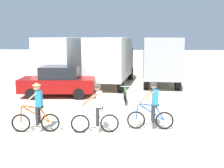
{
  "coord_description": "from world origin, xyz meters",
  "views": [
    {
      "loc": [
        1.0,
        -9.7,
        3.41
      ],
      "look_at": [
        -0.08,
        3.18,
        1.1
      ],
      "focal_mm": 42.52,
      "sensor_mm": 36.0,
      "label": 1
    }
  ],
  "objects_px": {
    "box_truck_white_box": "(112,59)",
    "cyclist_cowboy_hat": "(96,110)",
    "bicycle_spare": "(125,95)",
    "sedan_parked": "(58,81)",
    "box_truck_grey_hauler": "(160,58)",
    "box_truck_avon_van": "(68,58)",
    "cyclist_orange_shirt": "(37,109)",
    "cyclist_near_camera": "(152,107)"
  },
  "relations": [
    {
      "from": "box_truck_grey_hauler",
      "to": "sedan_parked",
      "type": "xyz_separation_m",
      "value": [
        -6.21,
        -4.8,
        -0.99
      ]
    },
    {
      "from": "box_truck_grey_hauler",
      "to": "cyclist_orange_shirt",
      "type": "bearing_deg",
      "value": -116.86
    },
    {
      "from": "box_truck_grey_hauler",
      "to": "box_truck_white_box",
      "type": "bearing_deg",
      "value": -166.0
    },
    {
      "from": "cyclist_orange_shirt",
      "to": "cyclist_near_camera",
      "type": "distance_m",
      "value": 4.2
    },
    {
      "from": "box_truck_avon_van",
      "to": "box_truck_grey_hauler",
      "type": "bearing_deg",
      "value": 6.35
    },
    {
      "from": "box_truck_grey_hauler",
      "to": "cyclist_orange_shirt",
      "type": "xyz_separation_m",
      "value": [
        -5.34,
        -10.55,
        -1.03
      ]
    },
    {
      "from": "cyclist_orange_shirt",
      "to": "cyclist_cowboy_hat",
      "type": "height_order",
      "value": "same"
    },
    {
      "from": "cyclist_orange_shirt",
      "to": "cyclist_cowboy_hat",
      "type": "distance_m",
      "value": 2.15
    },
    {
      "from": "box_truck_grey_hauler",
      "to": "sedan_parked",
      "type": "bearing_deg",
      "value": -142.29
    },
    {
      "from": "box_truck_grey_hauler",
      "to": "sedan_parked",
      "type": "relative_size",
      "value": 1.57
    },
    {
      "from": "box_truck_grey_hauler",
      "to": "cyclist_near_camera",
      "type": "distance_m",
      "value": 10.03
    },
    {
      "from": "cyclist_near_camera",
      "to": "box_truck_avon_van",
      "type": "bearing_deg",
      "value": 120.49
    },
    {
      "from": "bicycle_spare",
      "to": "cyclist_orange_shirt",
      "type": "bearing_deg",
      "value": -122.98
    },
    {
      "from": "box_truck_avon_van",
      "to": "box_truck_grey_hauler",
      "type": "distance_m",
      "value": 6.63
    },
    {
      "from": "cyclist_orange_shirt",
      "to": "cyclist_near_camera",
      "type": "bearing_deg",
      "value": 8.76
    },
    {
      "from": "sedan_parked",
      "to": "cyclist_orange_shirt",
      "type": "bearing_deg",
      "value": -81.43
    },
    {
      "from": "box_truck_white_box",
      "to": "cyclist_cowboy_hat",
      "type": "distance_m",
      "value": 9.63
    },
    {
      "from": "cyclist_orange_shirt",
      "to": "bicycle_spare",
      "type": "bearing_deg",
      "value": 57.02
    },
    {
      "from": "box_truck_avon_van",
      "to": "cyclist_cowboy_hat",
      "type": "bearing_deg",
      "value": -70.69
    },
    {
      "from": "box_truck_avon_van",
      "to": "sedan_parked",
      "type": "height_order",
      "value": "box_truck_avon_van"
    },
    {
      "from": "box_truck_white_box",
      "to": "box_truck_avon_van",
      "type": "bearing_deg",
      "value": 177.61
    },
    {
      "from": "cyclist_cowboy_hat",
      "to": "cyclist_near_camera",
      "type": "height_order",
      "value": "same"
    },
    {
      "from": "box_truck_avon_van",
      "to": "bicycle_spare",
      "type": "bearing_deg",
      "value": -50.57
    },
    {
      "from": "box_truck_grey_hauler",
      "to": "cyclist_orange_shirt",
      "type": "height_order",
      "value": "box_truck_grey_hauler"
    },
    {
      "from": "sedan_parked",
      "to": "cyclist_near_camera",
      "type": "relative_size",
      "value": 2.39
    },
    {
      "from": "cyclist_orange_shirt",
      "to": "cyclist_near_camera",
      "type": "height_order",
      "value": "same"
    },
    {
      "from": "cyclist_near_camera",
      "to": "box_truck_white_box",
      "type": "bearing_deg",
      "value": 104.13
    },
    {
      "from": "bicycle_spare",
      "to": "box_truck_white_box",
      "type": "bearing_deg",
      "value": 102.66
    },
    {
      "from": "box_truck_white_box",
      "to": "cyclist_orange_shirt",
      "type": "height_order",
      "value": "box_truck_white_box"
    },
    {
      "from": "box_truck_white_box",
      "to": "cyclist_orange_shirt",
      "type": "distance_m",
      "value": 9.92
    },
    {
      "from": "sedan_parked",
      "to": "cyclist_orange_shirt",
      "type": "distance_m",
      "value": 5.81
    },
    {
      "from": "box_truck_avon_van",
      "to": "cyclist_near_camera",
      "type": "height_order",
      "value": "box_truck_avon_van"
    },
    {
      "from": "bicycle_spare",
      "to": "sedan_parked",
      "type": "bearing_deg",
      "value": 163.94
    },
    {
      "from": "box_truck_grey_hauler",
      "to": "cyclist_cowboy_hat",
      "type": "height_order",
      "value": "box_truck_grey_hauler"
    },
    {
      "from": "box_truck_white_box",
      "to": "box_truck_grey_hauler",
      "type": "distance_m",
      "value": 3.58
    },
    {
      "from": "cyclist_cowboy_hat",
      "to": "box_truck_avon_van",
      "type": "bearing_deg",
      "value": 109.31
    },
    {
      "from": "cyclist_near_camera",
      "to": "cyclist_cowboy_hat",
      "type": "bearing_deg",
      "value": -165.11
    },
    {
      "from": "bicycle_spare",
      "to": "cyclist_near_camera",
      "type": "bearing_deg",
      "value": -74.04
    },
    {
      "from": "box_truck_avon_van",
      "to": "cyclist_orange_shirt",
      "type": "relative_size",
      "value": 3.85
    },
    {
      "from": "cyclist_orange_shirt",
      "to": "cyclist_cowboy_hat",
      "type": "relative_size",
      "value": 1.0
    },
    {
      "from": "cyclist_cowboy_hat",
      "to": "cyclist_near_camera",
      "type": "bearing_deg",
      "value": 14.89
    },
    {
      "from": "box_truck_avon_van",
      "to": "bicycle_spare",
      "type": "xyz_separation_m",
      "value": [
        4.26,
        -5.18,
        -1.48
      ]
    }
  ]
}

